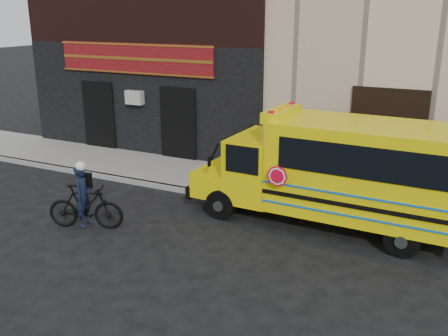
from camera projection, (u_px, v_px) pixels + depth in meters
ground at (178, 233)px, 12.41m from camera, size 120.00×120.00×0.00m
curb at (224, 197)px, 14.61m from camera, size 40.00×0.20×0.15m
sidewalk at (245, 182)px, 15.90m from camera, size 40.00×3.00×0.15m
school_bus at (339, 170)px, 12.40m from camera, size 6.96×2.48×2.92m
sign_pole at (347, 164)px, 12.85m from camera, size 0.10×0.23×2.74m
bicycle at (85, 207)px, 12.55m from camera, size 2.00×1.17×1.16m
cyclist at (83, 198)px, 12.56m from camera, size 0.49×0.65×1.59m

